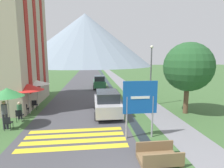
% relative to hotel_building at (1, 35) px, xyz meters
% --- Properties ---
extents(ground_plane, '(160.00, 160.00, 0.00)m').
position_rel_hotel_building_xyz_m(ground_plane, '(9.39, 8.00, -6.27)').
color(ground_plane, '#3D6033').
extents(road, '(6.40, 60.00, 0.01)m').
position_rel_hotel_building_xyz_m(road, '(6.89, 18.00, -6.27)').
color(road, '#424247').
rests_on(road, ground_plane).
extents(footpath, '(2.20, 60.00, 0.01)m').
position_rel_hotel_building_xyz_m(footpath, '(12.99, 18.00, -6.27)').
color(footpath, slate).
rests_on(footpath, ground_plane).
extents(drainage_channel, '(0.60, 60.00, 0.00)m').
position_rel_hotel_building_xyz_m(drainage_channel, '(10.59, 18.00, -6.27)').
color(drainage_channel, black).
rests_on(drainage_channel, ground_plane).
extents(crosswalk_marking, '(5.44, 2.54, 0.01)m').
position_rel_hotel_building_xyz_m(crosswalk_marking, '(6.89, -7.71, -6.27)').
color(crosswalk_marking, yellow).
rests_on(crosswalk_marking, ground_plane).
extents(mountain_distant, '(70.29, 70.29, 27.36)m').
position_rel_hotel_building_xyz_m(mountain_distant, '(4.63, 80.11, 7.41)').
color(mountain_distant, gray).
rests_on(mountain_distant, ground_plane).
extents(hotel_building, '(6.30, 8.30, 11.67)m').
position_rel_hotel_building_xyz_m(hotel_building, '(0.00, 0.00, 0.00)').
color(hotel_building, tan).
rests_on(hotel_building, ground_plane).
extents(road_sign, '(1.85, 0.11, 3.13)m').
position_rel_hotel_building_xyz_m(road_sign, '(10.38, -8.02, -4.26)').
color(road_sign, gray).
rests_on(road_sign, ground_plane).
extents(footbridge, '(1.70, 1.10, 0.65)m').
position_rel_hotel_building_xyz_m(footbridge, '(10.59, -10.29, -6.05)').
color(footbridge, brown).
rests_on(footbridge, ground_plane).
extents(parked_car_near, '(1.99, 4.43, 1.82)m').
position_rel_hotel_building_xyz_m(parked_car_near, '(8.99, -3.76, -5.36)').
color(parked_car_near, '#B2B2B7').
rests_on(parked_car_near, ground_plane).
extents(parked_car_far, '(1.73, 3.82, 1.82)m').
position_rel_hotel_building_xyz_m(parked_car_far, '(8.88, 7.80, -5.37)').
color(parked_car_far, '#28663D').
rests_on(parked_car_far, ground_plane).
extents(cafe_chair_middle, '(0.40, 0.40, 0.85)m').
position_rel_hotel_building_xyz_m(cafe_chair_middle, '(2.75, -3.25, -5.76)').
color(cafe_chair_middle, black).
rests_on(cafe_chair_middle, ground_plane).
extents(cafe_chair_far_left, '(0.40, 0.40, 0.85)m').
position_rel_hotel_building_xyz_m(cafe_chair_far_left, '(3.08, -2.06, -5.76)').
color(cafe_chair_far_left, black).
rests_on(cafe_chair_far_left, ground_plane).
extents(cafe_chair_nearest, '(0.40, 0.40, 0.85)m').
position_rel_hotel_building_xyz_m(cafe_chair_nearest, '(2.82, -6.18, -5.76)').
color(cafe_chair_nearest, black).
rests_on(cafe_chair_nearest, ground_plane).
extents(cafe_chair_near_right, '(0.40, 0.40, 0.85)m').
position_rel_hotel_building_xyz_m(cafe_chair_near_right, '(2.94, -4.79, -5.76)').
color(cafe_chair_near_right, black).
rests_on(cafe_chair_near_right, ground_plane).
extents(cafe_chair_far_right, '(0.40, 0.40, 0.85)m').
position_rel_hotel_building_xyz_m(cafe_chair_far_right, '(2.53, -1.80, -5.76)').
color(cafe_chair_far_right, black).
rests_on(cafe_chair_far_right, ground_plane).
extents(cafe_umbrella_front_green, '(1.93, 1.93, 2.53)m').
position_rel_hotel_building_xyz_m(cafe_umbrella_front_green, '(2.75, -5.79, -4.01)').
color(cafe_umbrella_front_green, '#B7B2A8').
rests_on(cafe_umbrella_front_green, ground_plane).
extents(cafe_umbrella_middle_red, '(2.32, 2.32, 2.35)m').
position_rel_hotel_building_xyz_m(cafe_umbrella_middle_red, '(2.99, -2.97, -4.17)').
color(cafe_umbrella_middle_red, '#B7B2A8').
rests_on(cafe_umbrella_middle_red, ground_plane).
extents(cafe_umbrella_rear_white, '(2.19, 2.19, 2.34)m').
position_rel_hotel_building_xyz_m(cafe_umbrella_rear_white, '(2.99, -0.77, -4.11)').
color(cafe_umbrella_rear_white, '#B7B2A8').
rests_on(cafe_umbrella_rear_white, ground_plane).
extents(person_standing_terrace, '(0.32, 0.32, 1.77)m').
position_rel_hotel_building_xyz_m(person_standing_terrace, '(2.59, -5.96, -5.24)').
color(person_standing_terrace, '#282833').
rests_on(person_standing_terrace, ground_plane).
extents(person_seated_near, '(0.32, 0.32, 1.27)m').
position_rel_hotel_building_xyz_m(person_seated_near, '(2.75, -4.22, -5.57)').
color(person_seated_near, '#282833').
rests_on(person_seated_near, ground_plane).
extents(person_seated_far, '(0.32, 0.32, 1.26)m').
position_rel_hotel_building_xyz_m(person_seated_far, '(2.57, -2.45, -5.58)').
color(person_seated_far, '#282833').
rests_on(person_seated_far, ground_plane).
extents(streetlamp, '(0.28, 0.28, 5.40)m').
position_rel_hotel_building_xyz_m(streetlamp, '(13.12, -1.69, -3.09)').
color(streetlamp, '#515156').
rests_on(streetlamp, ground_plane).
extents(tree_by_path, '(3.71, 3.71, 5.50)m').
position_rel_hotel_building_xyz_m(tree_by_path, '(15.13, -4.26, -2.65)').
color(tree_by_path, brown).
rests_on(tree_by_path, ground_plane).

